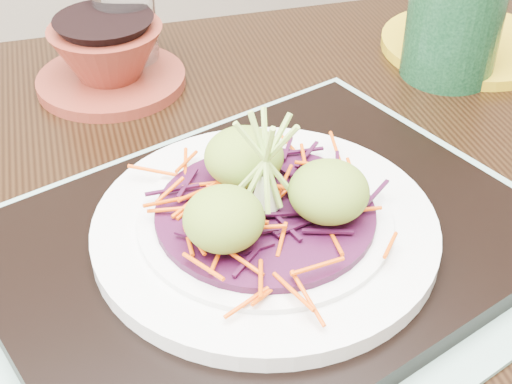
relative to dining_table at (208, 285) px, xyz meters
name	(u,v)px	position (x,y,z in m)	size (l,w,h in m)	color
dining_table	(208,285)	(0.00, 0.00, 0.00)	(1.33, 0.96, 0.78)	black
placemat	(265,254)	(0.03, -0.08, 0.10)	(0.51, 0.40, 0.00)	gray
serving_tray	(265,243)	(0.03, -0.08, 0.12)	(0.44, 0.33, 0.02)	black
white_plate	(265,226)	(0.03, -0.08, 0.14)	(0.29, 0.29, 0.02)	silver
cabbage_bed	(265,212)	(0.03, -0.08, 0.15)	(0.18, 0.18, 0.01)	#380B2C
carrot_julienne	(265,204)	(0.03, -0.08, 0.16)	(0.22, 0.22, 0.01)	#D14403
guacamole_scoops	(266,188)	(0.03, -0.08, 0.18)	(0.16, 0.14, 0.05)	olive
scallion_garnish	(266,165)	(0.03, -0.08, 0.20)	(0.07, 0.07, 0.10)	#95BF4C
water_glass	(127,27)	(0.01, 0.30, 0.15)	(0.07, 0.07, 0.10)	white
terracotta_bowl_set	(109,60)	(-0.03, 0.26, 0.14)	(0.21, 0.21, 0.07)	maroon
yellow_plate	(468,45)	(0.42, 0.18, 0.11)	(0.22, 0.22, 0.01)	#B19013
green_jar	(454,25)	(0.36, 0.13, 0.17)	(0.11, 0.11, 0.13)	#1A4A27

